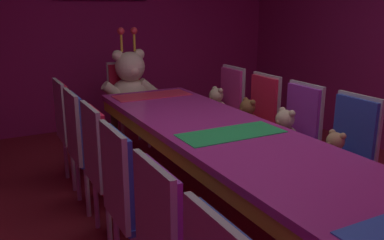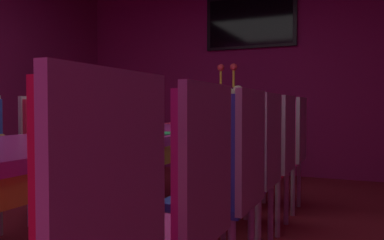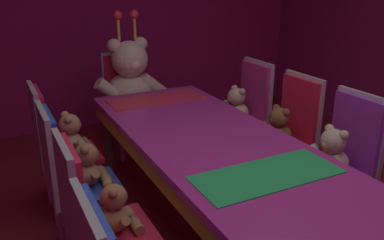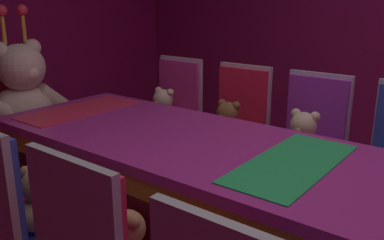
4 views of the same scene
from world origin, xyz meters
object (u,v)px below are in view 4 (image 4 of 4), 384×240
Objects in this scene: chair_left_4 at (9,213)px; chair_right_4 at (238,120)px; teddy_left_4 at (41,203)px; teddy_right_4 at (227,126)px; chair_right_5 at (175,107)px; throne_chair at (15,112)px; king_teddy_bear at (25,94)px; teddy_right_5 at (163,111)px; chair_right_3 at (311,135)px; teddy_right_3 at (302,141)px; banquet_table at (291,181)px.

chair_left_4 is 1.00× the size of chair_right_4.
teddy_left_4 is 1.42m from teddy_right_4.
chair_left_4 is 1.81m from chair_right_5.
chair_right_5 is at bearing 44.00° from throne_chair.
king_teddy_bear reaches higher than chair_right_4.
chair_right_5 is 1.12m from king_teddy_bear.
teddy_left_4 is 1.62m from throne_chair.
king_teddy_bear is at bearing -61.69° from teddy_right_4.
chair_left_4 is 1.69m from throne_chair.
teddy_right_5 is at bearing 44.81° from king_teddy_bear.
teddy_right_4 is at bearing -0.86° from teddy_left_4.
teddy_right_5 is (-0.14, 1.14, -0.00)m from chair_right_3.
teddy_right_3 is at bearing -0.00° from chair_right_3.
throne_chair is at bearing -67.23° from chair_right_3.
chair_right_3 is 0.56m from teddy_right_4.
chair_left_4 is at bearing 19.96° from teddy_right_5.
teddy_right_5 is at bearing -82.93° from chair_right_3.
chair_right_4 reaches higher than banquet_table.
throne_chair is at bearing 63.68° from teddy_left_4.
chair_left_4 is 1.71m from chair_right_4.
teddy_right_5 is (1.57, 0.57, -0.00)m from chair_left_4.
chair_right_3 reaches higher than banquet_table.
teddy_right_3 is at bearing 19.15° from throne_chair.
chair_right_3 is 2.04m from king_teddy_bear.
banquet_table is 3.52× the size of chair_left_4.
chair_right_3 is (1.71, -0.57, 0.00)m from chair_left_4.
chair_right_3 is at bearing 90.06° from chair_right_4.
teddy_right_5 reaches higher than teddy_right_4.
chair_right_4 is at bearing -0.72° from chair_left_4.
throne_chair is at bearing -64.54° from teddy_right_4.
chair_left_4 reaches higher than teddy_right_3.
chair_right_4 is at bearing -89.94° from chair_right_3.
king_teddy_bear is at bearing -0.00° from throne_chair.
chair_left_4 is 1.00× the size of throne_chair.
teddy_right_4 is at bearing 25.46° from throne_chair.
teddy_left_4 is 0.31× the size of throne_chair.
chair_right_3 is 1.15m from teddy_right_5.
king_teddy_bear is (0.00, 2.10, 0.10)m from banquet_table.
chair_right_4 is at bearing -105.01° from teddy_right_3.
chair_right_3 reaches higher than teddy_right_5.
chair_right_3 is 3.03× the size of teddy_right_4.
teddy_right_3 is at bearing 89.91° from teddy_right_4.
teddy_left_4 is 1.54m from teddy_right_5.
king_teddy_bear reaches higher than teddy_left_4.
chair_right_3 is at bearing 180.00° from teddy_right_3.
chair_right_5 is (0.85, 1.39, -0.06)m from banquet_table.
banquet_table is 10.66× the size of teddy_right_4.
teddy_right_4 is at bearing 75.70° from chair_right_5.
chair_right_3 is at bearing 104.98° from teddy_right_4.
chair_right_5 is at bearing 58.50° from banquet_table.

